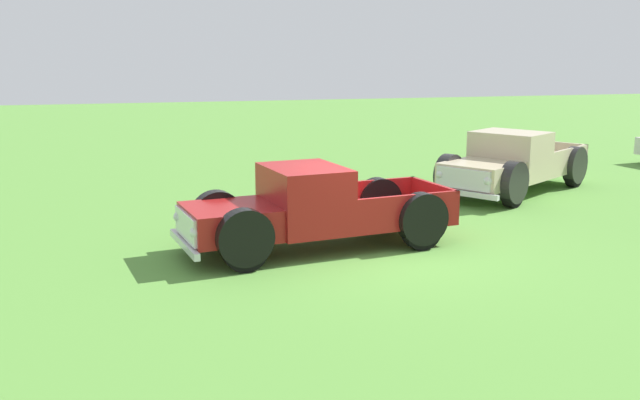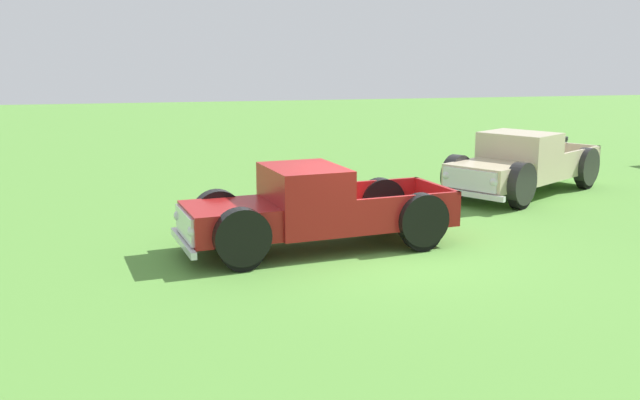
# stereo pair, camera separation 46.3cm
# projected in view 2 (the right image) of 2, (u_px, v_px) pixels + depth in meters

# --- Properties ---
(ground_plane) EXTENTS (80.00, 80.00, 0.00)m
(ground_plane) POSITION_uv_depth(u_px,v_px,m) (378.00, 254.00, 12.89)
(ground_plane) COLOR #548C38
(pickup_truck_foreground) EXTENTS (2.56, 5.22, 1.53)m
(pickup_truck_foreground) POSITION_uv_depth(u_px,v_px,m) (301.00, 211.00, 13.00)
(pickup_truck_foreground) COLOR maroon
(pickup_truck_foreground) RESTS_ON ground_plane
(pickup_truck_behind_left) EXTENTS (4.31, 5.31, 1.57)m
(pickup_truck_behind_left) POSITION_uv_depth(u_px,v_px,m) (517.00, 166.00, 17.94)
(pickup_truck_behind_left) COLOR #C6B793
(pickup_truck_behind_left) RESTS_ON ground_plane
(trash_can) EXTENTS (0.59, 0.59, 0.95)m
(trash_can) POSITION_uv_depth(u_px,v_px,m) (557.00, 152.00, 22.38)
(trash_can) COLOR #4C4C51
(trash_can) RESTS_ON ground_plane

